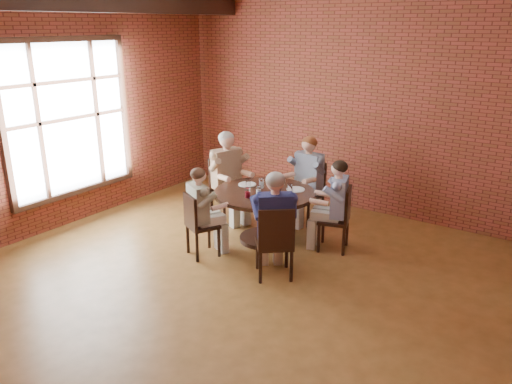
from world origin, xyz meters
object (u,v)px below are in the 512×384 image
Objects in this scene: diner_d at (202,212)px; diner_b at (306,180)px; chair_d at (198,223)px; chair_c at (226,186)px; chair_e at (275,240)px; chair_a at (340,216)px; diner_c at (229,177)px; diner_a at (335,206)px; chair_b at (310,189)px; smartphone at (262,205)px; dining_table at (265,206)px; diner_e at (274,225)px.

diner_b is at bearing -80.47° from diner_d.
chair_d is 0.72× the size of diner_d.
chair_c is 2.19m from chair_e.
diner_c is at bearing -108.96° from chair_a.
chair_d is 1.20m from chair_e.
diner_a is 1.45× the size of chair_d.
chair_a is 2.05m from chair_c.
chair_b is 2.10m from chair_d.
smartphone is at bearing -76.70° from diner_b.
chair_b is at bearing -37.80° from chair_c.
diner_e is (0.69, -0.81, 0.15)m from dining_table.
dining_table is at bearing -90.00° from diner_c.
smartphone is (0.17, -1.47, 0.07)m from diner_b.
diner_d reaches higher than chair_d.
chair_e is at bearing -154.95° from diner_d.
chair_c is 1.12× the size of chair_d.
chair_c is (-1.15, -0.68, 0.01)m from chair_b.
diner_d is (-1.43, -1.20, 0.12)m from chair_a.
chair_a is 6.47× the size of smartphone.
diner_b reaches higher than diner_d.
diner_d reaches higher than chair_b.
smartphone is at bearing -125.27° from diner_d.
diner_e is at bearing -31.55° from smartphone.
chair_c reaches higher than chair_d.
diner_c is (-1.06, -0.72, 0.19)m from chair_b.
dining_table is 1.08m from diner_e.
diner_b is 1.90m from diner_e.
diner_d reaches higher than smartphone.
diner_d is (-0.41, -0.87, 0.09)m from dining_table.
smartphone is at bearing -58.91° from dining_table.
dining_table is 1.00m from diner_a.
smartphone is (1.31, -0.88, 0.23)m from chair_c.
chair_c is (-1.97, 0.10, -0.11)m from diner_a.
diner_c is at bearing -90.00° from chair_c.
smartphone is (-0.46, 0.40, 0.24)m from chair_e.
diner_c is (-0.93, 0.37, 0.18)m from dining_table.
chair_b is 2.06m from chair_e.
chair_b is at bearing 103.87° from smartphone.
smartphone is (1.22, -0.84, 0.04)m from diner_c.
chair_b reaches higher than dining_table.
diner_b is 1.94m from diner_d.
diner_d is at bearing -37.31° from diner_e.
diner_c is 2.10m from chair_e.
diner_d is (0.61, -1.27, 0.09)m from chair_c.
chair_d is 0.15m from diner_d.
dining_table is 1.01× the size of diner_c.
diner_c is (-1.95, 0.04, 0.21)m from chair_a.
smartphone is at bearing -122.52° from chair_d.
diner_a is at bearing -71.34° from chair_c.
chair_b is 0.70× the size of diner_b.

